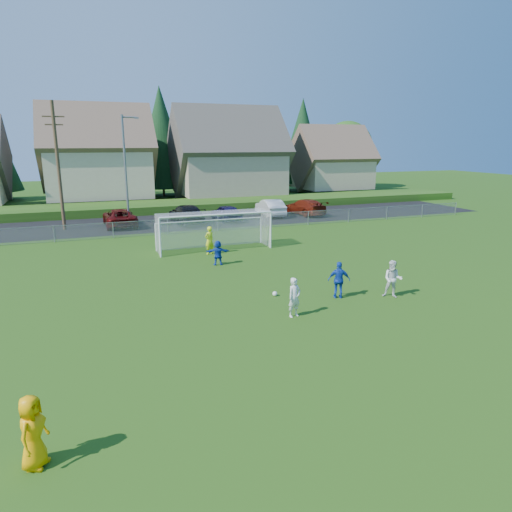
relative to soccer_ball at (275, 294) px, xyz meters
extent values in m
plane|color=#193D0C|center=(-0.11, -5.81, -0.11)|extent=(160.00, 160.00, 0.00)
plane|color=black|center=(-0.11, 21.69, -0.10)|extent=(60.00, 60.00, 0.00)
cube|color=#1E420F|center=(-0.11, 29.19, 0.29)|extent=(70.00, 6.00, 0.80)
sphere|color=white|center=(0.00, 0.00, 0.00)|extent=(0.22, 0.22, 0.22)
imported|color=#FBA405|center=(-9.29, -8.66, 0.74)|extent=(0.84, 0.98, 1.69)
imported|color=silver|center=(-0.25, -2.60, 0.70)|extent=(0.68, 0.55, 1.63)
imported|color=silver|center=(4.94, -2.01, 0.75)|extent=(1.06, 1.03, 1.72)
imported|color=#1238AA|center=(2.61, -1.24, 0.74)|extent=(1.07, 0.78, 1.69)
imported|color=#1238AA|center=(-0.94, 6.23, 0.61)|extent=(1.39, 0.69, 1.44)
imported|color=yellow|center=(-0.73, 8.94, 0.78)|extent=(0.77, 0.65, 1.78)
imported|color=#500909|center=(-5.27, 21.18, 0.63)|extent=(2.61, 5.40, 1.48)
imported|color=black|center=(0.33, 20.68, 0.70)|extent=(2.39, 5.62, 1.62)
imported|color=#17113E|center=(3.92, 20.61, 0.62)|extent=(2.13, 4.41, 1.45)
imported|color=silver|center=(8.71, 21.90, 0.69)|extent=(2.03, 4.96, 1.60)
imported|color=maroon|center=(12.17, 21.42, 0.65)|extent=(2.76, 5.45, 1.52)
cylinder|color=white|center=(-3.76, 9.19, 1.11)|extent=(0.12, 0.12, 2.44)
cylinder|color=white|center=(3.54, 9.19, 1.11)|extent=(0.12, 0.12, 2.44)
cylinder|color=white|center=(-0.11, 9.19, 2.33)|extent=(7.30, 0.12, 0.12)
cylinder|color=white|center=(-3.76, 10.99, 0.79)|extent=(0.08, 0.08, 1.80)
cylinder|color=white|center=(3.54, 10.99, 0.79)|extent=(0.08, 0.08, 1.80)
cylinder|color=white|center=(-0.11, 10.99, 1.69)|extent=(7.30, 0.08, 0.08)
cube|color=silver|center=(-0.11, 10.99, 0.79)|extent=(7.30, 0.02, 1.80)
cube|color=silver|center=(-3.76, 10.09, 1.11)|extent=(0.02, 1.80, 2.44)
cube|color=silver|center=(3.54, 10.09, 1.11)|extent=(0.02, 1.80, 2.44)
cube|color=silver|center=(-0.11, 10.09, 2.33)|extent=(7.30, 1.80, 0.02)
cube|color=gray|center=(-0.11, 16.19, 1.06)|extent=(52.00, 0.03, 0.03)
cube|color=gray|center=(-0.11, 16.19, 0.49)|extent=(52.00, 0.02, 1.14)
cylinder|color=gray|center=(-0.11, 16.19, 0.49)|extent=(0.06, 0.06, 1.20)
cylinder|color=gray|center=(25.89, 16.19, 0.49)|extent=(0.06, 0.06, 1.20)
cylinder|color=slate|center=(-4.61, 20.19, 4.39)|extent=(0.18, 0.18, 9.00)
cylinder|color=slate|center=(-4.11, 20.19, 8.69)|extent=(1.20, 0.12, 0.12)
cube|color=slate|center=(-3.51, 20.19, 8.64)|extent=(0.36, 0.18, 0.12)
cylinder|color=#473321|center=(-9.61, 21.19, 4.89)|extent=(0.26, 0.26, 10.00)
cube|color=#473321|center=(-9.61, 21.19, 8.69)|extent=(1.60, 0.10, 0.10)
cube|color=#473321|center=(-9.61, 21.19, 8.09)|extent=(1.30, 0.10, 0.10)
cube|color=#C6B58E|center=(-6.11, 37.19, 3.44)|extent=(11.00, 9.00, 5.50)
pyramid|color=brown|center=(-6.11, 37.19, 11.15)|extent=(12.10, 9.90, 4.96)
cube|color=tan|center=(8.89, 36.19, 3.19)|extent=(12.00, 10.00, 5.00)
pyramid|color=#4C473F|center=(8.89, 36.19, 11.21)|extent=(13.20, 11.00, 5.52)
cube|color=tan|center=(23.89, 37.19, 2.69)|extent=(9.00, 8.00, 4.00)
pyramid|color=brown|center=(23.89, 37.19, 9.10)|extent=(9.90, 8.80, 4.41)
cylinder|color=#382616|center=(-8.11, 45.19, 0.49)|extent=(0.30, 0.30, 1.20)
cone|color=#143819|center=(-8.11, 45.19, 6.49)|extent=(6.24, 6.24, 10.80)
cylinder|color=#382616|center=(1.89, 42.19, 0.49)|extent=(0.30, 0.30, 1.20)
cone|color=#143819|center=(1.89, 42.19, 7.39)|extent=(7.28, 7.28, 12.60)
cylinder|color=#382616|center=(11.89, 44.19, 1.87)|extent=(0.36, 0.36, 3.96)
sphere|color=#2B5B19|center=(11.89, 44.19, 6.71)|extent=(8.36, 8.36, 8.36)
cylinder|color=#382616|center=(21.89, 42.19, 0.49)|extent=(0.30, 0.30, 1.20)
cone|color=#143819|center=(21.89, 42.19, 6.94)|extent=(6.76, 6.76, 11.70)
cylinder|color=#382616|center=(29.89, 43.19, 1.69)|extent=(0.36, 0.36, 3.60)
sphere|color=#2B5B19|center=(29.89, 43.19, 6.09)|extent=(7.60, 7.60, 7.60)
camera|label=1|loc=(-7.79, -18.38, 6.78)|focal=32.00mm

